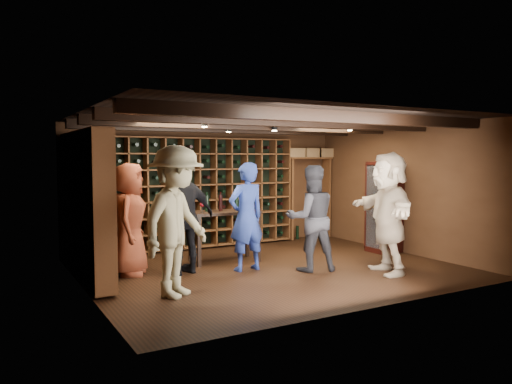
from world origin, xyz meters
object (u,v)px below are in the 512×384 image
guest_beige (388,213)px  guest_red_floral (129,219)px  man_blue_shirt (246,217)px  guest_khaki (176,222)px  man_grey_suit (311,218)px  tasting_table (224,217)px  guest_woman_black (185,217)px  display_cabinet (384,209)px

guest_beige → guest_red_floral: bearing=-98.5°
man_blue_shirt → guest_khaki: size_ratio=0.88×
man_grey_suit → guest_red_floral: 2.93m
guest_khaki → tasting_table: 2.29m
tasting_table → guest_khaki: bearing=-127.0°
man_blue_shirt → guest_woman_black: 1.01m
man_grey_suit → guest_beige: 1.23m
guest_red_floral → guest_khaki: (0.22, -1.54, 0.12)m
guest_red_floral → guest_beige: guest_beige is taller
man_blue_shirt → man_grey_suit: (0.92, -0.53, -0.02)m
display_cabinet → man_blue_shirt: bearing=-178.2°
guest_red_floral → guest_woman_black: bearing=-89.6°
man_grey_suit → guest_woman_black: guest_woman_black is taller
guest_beige → guest_woman_black: bearing=-99.3°
guest_khaki → guest_beige: 3.47m
guest_khaki → tasting_table: bearing=11.3°
display_cabinet → man_blue_shirt: (-3.14, -0.10, 0.04)m
man_grey_suit → guest_khaki: bearing=25.6°
man_blue_shirt → tasting_table: 0.80m
man_grey_suit → guest_red_floral: (-2.68, 1.17, 0.02)m
guest_woman_black → guest_khaki: size_ratio=0.90×
man_grey_suit → guest_beige: (0.98, -0.74, 0.11)m
display_cabinet → guest_khaki: (-4.68, -1.00, 0.16)m
guest_khaki → man_blue_shirt: bearing=-6.5°
guest_khaki → tasting_table: (1.52, 1.69, -0.21)m
man_blue_shirt → man_grey_suit: bearing=144.8°
guest_woman_black → guest_beige: (2.87, -1.55, 0.06)m
guest_beige → tasting_table: 2.83m
guest_woman_black → tasting_table: (0.95, 0.52, -0.11)m
guest_khaki → guest_beige: guest_khaki is taller
display_cabinet → guest_khaki: bearing=-167.9°
man_blue_shirt → guest_beige: guest_beige is taller
display_cabinet → guest_woman_black: bearing=177.6°
guest_woman_black → man_blue_shirt: bearing=151.5°
display_cabinet → guest_beige: (-1.23, -1.38, 0.12)m
guest_woman_black → tasting_table: 1.09m
man_grey_suit → tasting_table: size_ratio=1.38×
man_grey_suit → guest_red_floral: guest_red_floral is taller
guest_khaki → display_cabinet: bearing=-24.7°
guest_red_floral → tasting_table: bearing=-59.8°
man_blue_shirt → guest_red_floral: bearing=-25.0°
guest_woman_black → guest_beige: bearing=138.9°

